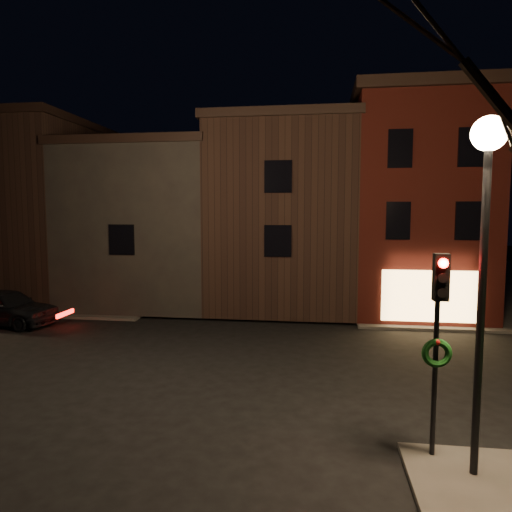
# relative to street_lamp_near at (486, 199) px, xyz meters

# --- Properties ---
(ground) EXTENTS (120.00, 120.00, 0.00)m
(ground) POSITION_rel_street_lamp_near_xyz_m (-6.20, 6.00, -5.18)
(ground) COLOR black
(ground) RESTS_ON ground
(sidewalk_far_left) EXTENTS (30.00, 30.00, 0.12)m
(sidewalk_far_left) POSITION_rel_street_lamp_near_xyz_m (-26.20, 26.00, -5.12)
(sidewalk_far_left) COLOR #2D2B28
(sidewalk_far_left) RESTS_ON ground
(corner_building) EXTENTS (6.50, 8.50, 10.50)m
(corner_building) POSITION_rel_street_lamp_near_xyz_m (1.80, 15.47, 0.22)
(corner_building) COLOR #42100B
(corner_building) RESTS_ON ground
(row_building_a) EXTENTS (7.30, 10.30, 9.40)m
(row_building_a) POSITION_rel_street_lamp_near_xyz_m (-4.70, 16.50, -0.34)
(row_building_a) COLOR black
(row_building_a) RESTS_ON ground
(row_building_b) EXTENTS (7.80, 10.30, 8.40)m
(row_building_b) POSITION_rel_street_lamp_near_xyz_m (-11.95, 16.50, -0.85)
(row_building_b) COLOR black
(row_building_b) RESTS_ON ground
(row_building_c) EXTENTS (7.30, 10.30, 9.90)m
(row_building_c) POSITION_rel_street_lamp_near_xyz_m (-19.20, 16.50, -0.09)
(row_building_c) COLOR black
(row_building_c) RESTS_ON ground
(street_lamp_near) EXTENTS (0.60, 0.60, 6.48)m
(street_lamp_near) POSITION_rel_street_lamp_near_xyz_m (0.00, 0.00, 0.00)
(street_lamp_near) COLOR black
(street_lamp_near) RESTS_ON sidewalk_near_right
(traffic_signal) EXTENTS (0.58, 0.38, 4.05)m
(traffic_signal) POSITION_rel_street_lamp_near_xyz_m (-0.60, 0.49, -2.37)
(traffic_signal) COLOR black
(traffic_signal) RESTS_ON sidewalk_near_right
(parked_car_a) EXTENTS (4.97, 2.52, 1.62)m
(parked_car_a) POSITION_rel_street_lamp_near_xyz_m (-16.61, 9.58, -4.37)
(parked_car_a) COLOR black
(parked_car_a) RESTS_ON ground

